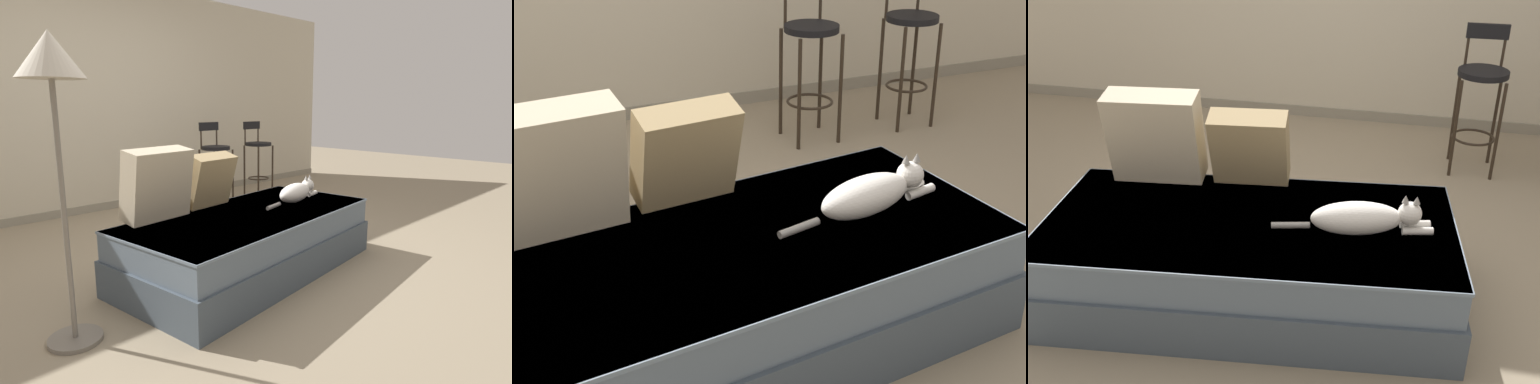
# 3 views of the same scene
# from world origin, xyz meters

# --- Properties ---
(ground_plane) EXTENTS (16.00, 16.00, 0.00)m
(ground_plane) POSITION_xyz_m (0.00, 0.00, 0.00)
(ground_plane) COLOR gray
(ground_plane) RESTS_ON ground
(wall_baseboard_trim) EXTENTS (8.00, 0.02, 0.09)m
(wall_baseboard_trim) POSITION_xyz_m (0.00, 2.20, 0.04)
(wall_baseboard_trim) COLOR gray
(wall_baseboard_trim) RESTS_ON ground
(couch) EXTENTS (2.09, 1.18, 0.45)m
(couch) POSITION_xyz_m (0.00, -0.40, 0.23)
(couch) COLOR #44505B
(couch) RESTS_ON ground
(throw_pillow_corner) EXTENTS (0.50, 0.30, 0.50)m
(throw_pillow_corner) POSITION_xyz_m (-0.59, -0.09, 0.70)
(throw_pillow_corner) COLOR beige
(throw_pillow_corner) RESTS_ON couch
(throw_pillow_middle) EXTENTS (0.42, 0.30, 0.42)m
(throw_pillow_middle) POSITION_xyz_m (-0.09, -0.03, 0.66)
(throw_pillow_middle) COLOR tan
(throw_pillow_middle) RESTS_ON couch
(cat) EXTENTS (0.74, 0.26, 0.19)m
(cat) POSITION_xyz_m (0.54, -0.38, 0.53)
(cat) COLOR white
(cat) RESTS_ON couch
(bar_stool_near_window) EXTENTS (0.34, 0.34, 1.02)m
(bar_stool_near_window) POSITION_xyz_m (1.14, 1.41, 0.59)
(bar_stool_near_window) COLOR #2D2319
(bar_stool_near_window) RESTS_ON ground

